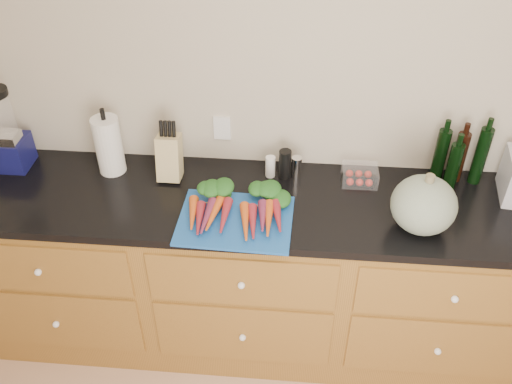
# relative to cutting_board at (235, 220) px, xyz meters

# --- Properties ---
(wall_back) EXTENTS (4.10, 0.05, 2.60)m
(wall_back) POSITION_rel_cutting_board_xyz_m (0.49, 0.48, 0.35)
(wall_back) COLOR #BBB09B
(wall_back) RESTS_ON ground
(cabinets) EXTENTS (3.60, 0.64, 0.90)m
(cabinets) POSITION_rel_cutting_board_xyz_m (0.49, 0.16, -0.50)
(cabinets) COLOR brown
(cabinets) RESTS_ON ground
(countertop) EXTENTS (3.64, 0.62, 0.04)m
(countertop) POSITION_rel_cutting_board_xyz_m (0.49, 0.16, -0.03)
(countertop) COLOR black
(countertop) RESTS_ON cabinets
(cutting_board) EXTENTS (0.49, 0.38, 0.01)m
(cutting_board) POSITION_rel_cutting_board_xyz_m (0.00, 0.00, 0.00)
(cutting_board) COLOR #1851A1
(cutting_board) RESTS_ON countertop
(carrots) EXTENTS (0.44, 0.33, 0.06)m
(carrots) POSITION_rel_cutting_board_xyz_m (0.00, 0.05, 0.03)
(carrots) COLOR #D55619
(carrots) RESTS_ON cutting_board
(squash) EXTENTS (0.27, 0.27, 0.24)m
(squash) POSITION_rel_cutting_board_xyz_m (0.78, 0.03, 0.12)
(squash) COLOR slate
(squash) RESTS_ON countertop
(blender_appliance) EXTENTS (0.16, 0.16, 0.41)m
(blender_appliance) POSITION_rel_cutting_board_xyz_m (-1.11, 0.32, 0.17)
(blender_appliance) COLOR #0F1148
(blender_appliance) RESTS_ON countertop
(paper_towel) EXTENTS (0.13, 0.13, 0.28)m
(paper_towel) POSITION_rel_cutting_board_xyz_m (-0.63, 0.32, 0.13)
(paper_towel) COLOR white
(paper_towel) RESTS_ON countertop
(knife_block) EXTENTS (0.11, 0.11, 0.21)m
(knife_block) POSITION_rel_cutting_board_xyz_m (-0.34, 0.30, 0.10)
(knife_block) COLOR tan
(knife_block) RESTS_ON countertop
(grinder_salt) EXTENTS (0.05, 0.05, 0.11)m
(grinder_salt) POSITION_rel_cutting_board_xyz_m (0.13, 0.34, 0.05)
(grinder_salt) COLOR white
(grinder_salt) RESTS_ON countertop
(grinder_pepper) EXTENTS (0.06, 0.06, 0.14)m
(grinder_pepper) POSITION_rel_cutting_board_xyz_m (0.19, 0.34, 0.07)
(grinder_pepper) COLOR black
(grinder_pepper) RESTS_ON countertop
(canister_chrome) EXTENTS (0.05, 0.05, 0.11)m
(canister_chrome) POSITION_rel_cutting_board_xyz_m (0.25, 0.34, 0.05)
(canister_chrome) COLOR silver
(canister_chrome) RESTS_ON countertop
(tomato_box) EXTENTS (0.16, 0.13, 0.08)m
(tomato_box) POSITION_rel_cutting_board_xyz_m (0.54, 0.33, 0.03)
(tomato_box) COLOR white
(tomato_box) RESTS_ON countertop
(bottles) EXTENTS (0.24, 0.12, 0.28)m
(bottles) POSITION_rel_cutting_board_xyz_m (0.98, 0.37, 0.12)
(bottles) COLOR black
(bottles) RESTS_ON countertop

